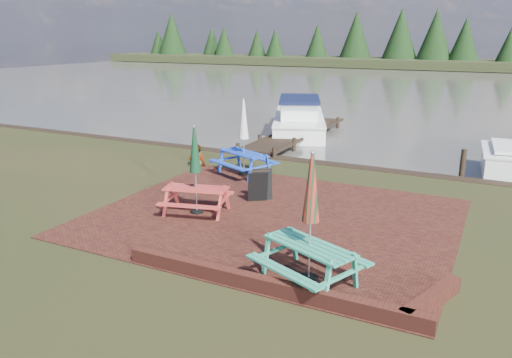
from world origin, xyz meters
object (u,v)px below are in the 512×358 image
Objects in this scene: picnic_table_red at (196,184)px; jetty at (297,134)px; picnic_table_teal at (310,239)px; person at (197,145)px; chalkboard at (260,185)px; boat_jetty at (299,121)px; picnic_table_blue at (244,149)px.

picnic_table_red is 0.26× the size of jetty.
picnic_table_teal is 9.18m from person.
picnic_table_teal is 1.57× the size of person.
chalkboard is at bearing 125.62° from person.
boat_jetty is (-2.17, 12.64, -0.41)m from picnic_table_red.
jetty is (-1.56, 10.87, -0.70)m from picnic_table_red.
picnic_table_blue is 2.00m from person.
picnic_table_red is 12.83m from boat_jetty.
boat_jetty is 4.53× the size of person.
picnic_table_red reaches higher than chalkboard.
picnic_table_red is 4.86m from person.
boat_jetty is at bearing 123.33° from picnic_table_blue.
picnic_table_blue reaches higher than person.
picnic_table_teal reaches higher than person.
jetty is at bearing 83.57° from picnic_table_red.
jetty is at bearing -92.78° from boat_jetty.
person is at bearing -161.83° from picnic_table_blue.
picnic_table_teal is at bearing -88.06° from chalkboard.
picnic_table_blue reaches higher than picnic_table_red.
jetty is (-0.91, 6.98, -0.78)m from picnic_table_blue.
chalkboard is (-2.95, 3.91, -0.43)m from picnic_table_teal.
picnic_table_blue reaches higher than chalkboard.
picnic_table_red is (-4.01, 2.25, -0.07)m from picnic_table_teal.
picnic_table_blue is 0.35× the size of boat_jetty.
boat_jetty is (-0.61, 1.77, 0.29)m from jetty.
person reaches higher than jetty.
picnic_table_red is 0.92× the size of picnic_table_blue.
picnic_table_red is at bearing 101.76° from person.
picnic_table_red is at bearing -102.13° from boat_jetty.
picnic_table_teal is 1.09× the size of picnic_table_red.
picnic_table_blue reaches higher than boat_jetty.
jetty is at bearing 136.00° from picnic_table_teal.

